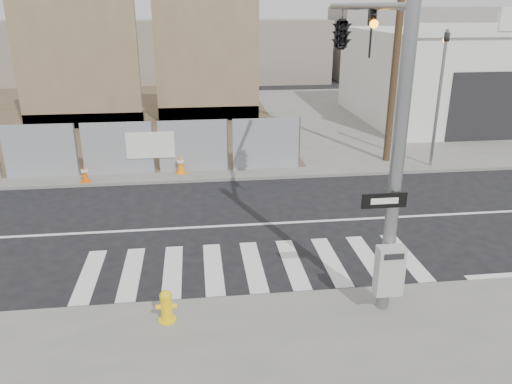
{
  "coord_description": "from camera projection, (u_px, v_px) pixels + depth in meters",
  "views": [
    {
      "loc": [
        -1.29,
        -13.49,
        6.14
      ],
      "look_at": [
        0.26,
        -0.96,
        1.4
      ],
      "focal_mm": 35.0,
      "sensor_mm": 36.0,
      "label": 1
    }
  ],
  "objects": [
    {
      "name": "concrete_wall_right",
      "position": [
        207.0,
        60.0,
        26.68
      ],
      "size": [
        5.5,
        1.3,
        8.0
      ],
      "color": "#776247",
      "rests_on": "sidewalk_far"
    },
    {
      "name": "traffic_cone_d",
      "position": [
        181.0,
        164.0,
        18.92
      ],
      "size": [
        0.49,
        0.49,
        0.73
      ],
      "rotation": [
        0.0,
        0.0,
        0.41
      ],
      "color": "orange",
      "rests_on": "sidewalk_far"
    },
    {
      "name": "auto_shop",
      "position": [
        471.0,
        75.0,
        27.61
      ],
      "size": [
        12.0,
        10.2,
        5.95
      ],
      "color": "silver",
      "rests_on": "sidewalk_far"
    },
    {
      "name": "concrete_wall_left",
      "position": [
        78.0,
        64.0,
        25.0
      ],
      "size": [
        6.0,
        1.3,
        8.0
      ],
      "color": "#776247",
      "rests_on": "sidewalk_far"
    },
    {
      "name": "far_signal_pole",
      "position": [
        441.0,
        80.0,
        18.81
      ],
      "size": [
        0.16,
        0.2,
        5.6
      ],
      "color": "gray",
      "rests_on": "sidewalk_far"
    },
    {
      "name": "signal_pole",
      "position": [
        357.0,
        68.0,
        11.55
      ],
      "size": [
        0.96,
        5.87,
        7.0
      ],
      "color": "gray",
      "rests_on": "sidewalk_near"
    },
    {
      "name": "sidewalk_far",
      "position": [
        218.0,
        121.0,
        27.83
      ],
      "size": [
        50.0,
        20.0,
        0.12
      ],
      "primitive_type": "cube",
      "color": "slate",
      "rests_on": "ground"
    },
    {
      "name": "ground",
      "position": [
        243.0,
        225.0,
        14.84
      ],
      "size": [
        100.0,
        100.0,
        0.0
      ],
      "primitive_type": "plane",
      "color": "black",
      "rests_on": "ground"
    },
    {
      "name": "utility_pole_right",
      "position": [
        398.0,
        31.0,
        18.87
      ],
      "size": [
        1.6,
        0.28,
        10.0
      ],
      "color": "#493722",
      "rests_on": "sidewalk_far"
    },
    {
      "name": "fire_hydrant",
      "position": [
        166.0,
        306.0,
        10.03
      ],
      "size": [
        0.42,
        0.37,
        0.69
      ],
      "rotation": [
        0.0,
        0.0,
        0.01
      ],
      "color": "yellow",
      "rests_on": "sidewalk_near"
    },
    {
      "name": "traffic_cone_c",
      "position": [
        85.0,
        174.0,
        17.99
      ],
      "size": [
        0.35,
        0.35,
        0.65
      ],
      "rotation": [
        0.0,
        0.0,
        0.04
      ],
      "color": "#E3580B",
      "rests_on": "sidewalk_far"
    }
  ]
}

